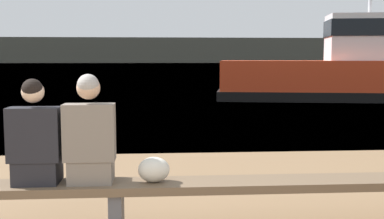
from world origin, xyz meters
TOP-DOWN VIEW (x-y plane):
  - water_surface at (0.00, 125.92)m, footprint 240.00×240.00m
  - far_shoreline at (0.00, 165.65)m, footprint 600.00×12.00m
  - bench_main at (0.16, 2.27)m, footprint 8.32×0.42m
  - person_left at (-0.56, 2.27)m, footprint 0.46×0.37m
  - person_right at (-0.07, 2.27)m, footprint 0.46×0.37m
  - shopping_bag at (0.51, 2.26)m, footprint 0.29×0.22m
  - tugboat_red at (8.59, 15.88)m, footprint 11.47×4.91m

SIDE VIEW (x-z plane):
  - water_surface at x=0.00m, z-range 0.00..0.00m
  - bench_main at x=0.16m, z-range 0.16..0.62m
  - shopping_bag at x=0.51m, z-range 0.46..0.70m
  - person_left at x=-0.56m, z-range 0.39..1.35m
  - person_right at x=-0.07m, z-range 0.39..1.40m
  - tugboat_red at x=8.59m, z-range -2.06..4.12m
  - far_shoreline at x=0.00m, z-range 0.00..8.47m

